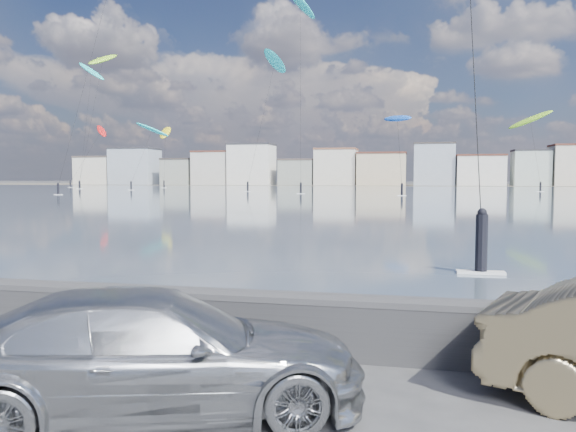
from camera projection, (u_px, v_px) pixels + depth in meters
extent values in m
plane|color=#333335|center=(138.00, 418.00, 6.79)|extent=(700.00, 700.00, 0.00)
cube|color=#3D4D5B|center=(390.00, 194.00, 96.00)|extent=(500.00, 177.00, 0.00)
cube|color=#4C473D|center=(400.00, 185.00, 201.78)|extent=(500.00, 60.00, 0.00)
cube|color=#28282B|center=(213.00, 325.00, 9.39)|extent=(400.00, 0.35, 0.90)
cylinder|color=#28282B|center=(213.00, 298.00, 9.36)|extent=(400.00, 0.36, 0.36)
cube|color=beige|center=(97.00, 171.00, 211.42)|extent=(14.00, 11.00, 10.00)
cube|color=#4C423D|center=(97.00, 157.00, 211.05)|extent=(14.28, 11.22, 0.60)
cube|color=#9EA8B7|center=(135.00, 167.00, 208.04)|extent=(16.00, 12.00, 13.00)
cube|color=#2D2D33|center=(135.00, 149.00, 207.56)|extent=(16.32, 12.24, 0.60)
cube|color=gray|center=(179.00, 172.00, 204.49)|extent=(11.00, 10.00, 9.00)
cube|color=#383330|center=(179.00, 159.00, 204.15)|extent=(11.22, 10.20, 0.60)
cube|color=beige|center=(213.00, 169.00, 201.66)|extent=(13.00, 11.00, 11.50)
cube|color=#562D23|center=(213.00, 152.00, 201.23)|extent=(13.26, 11.22, 0.60)
cube|color=white|center=(252.00, 165.00, 198.51)|extent=(15.00, 12.00, 14.00)
cube|color=#2D2D33|center=(252.00, 144.00, 198.00)|extent=(15.30, 12.24, 0.60)
cube|color=gray|center=(297.00, 173.00, 195.22)|extent=(12.00, 10.00, 8.50)
cube|color=#4C423D|center=(298.00, 160.00, 194.90)|extent=(12.24, 10.20, 0.60)
cube|color=silver|center=(336.00, 168.00, 192.25)|extent=(14.00, 11.00, 12.00)
cube|color=brown|center=(336.00, 149.00, 191.81)|extent=(14.28, 11.22, 0.60)
cube|color=beige|center=(382.00, 170.00, 189.03)|extent=(16.00, 13.00, 10.50)
cube|color=#562D23|center=(382.00, 153.00, 188.64)|extent=(16.32, 13.26, 0.60)
cube|color=#9EA8B7|center=(434.00, 165.00, 185.34)|extent=(13.00, 10.00, 13.50)
cube|color=#383330|center=(434.00, 144.00, 184.85)|extent=(13.26, 10.20, 0.60)
cube|color=white|center=(480.00, 171.00, 182.42)|extent=(15.00, 12.00, 9.50)
cube|color=#562D23|center=(480.00, 156.00, 182.07)|extent=(15.30, 12.24, 0.60)
cube|color=#B7C6BC|center=(531.00, 169.00, 179.10)|extent=(11.00, 9.00, 11.00)
cube|color=#2D2D33|center=(531.00, 150.00, 178.69)|extent=(11.22, 9.18, 0.60)
cube|color=beige|center=(575.00, 166.00, 176.30)|extent=(14.00, 11.00, 12.50)
cube|color=#562D23|center=(576.00, 145.00, 175.84)|extent=(14.28, 11.22, 0.60)
imported|color=#A8ABAF|center=(154.00, 352.00, 6.92)|extent=(5.63, 3.79, 1.52)
ellipsoid|color=blue|center=(397.00, 118.00, 97.36)|extent=(6.46, 7.70, 2.26)
cube|color=white|center=(402.00, 195.00, 85.86)|extent=(1.40, 0.42, 0.08)
cylinder|color=black|center=(402.00, 190.00, 85.80)|extent=(0.36, 0.36, 1.70)
sphere|color=black|center=(402.00, 184.00, 85.74)|extent=(0.28, 0.28, 0.28)
cylinder|color=black|center=(399.00, 151.00, 91.57)|extent=(1.14, 12.51, 11.75)
ellipsoid|color=red|center=(102.00, 131.00, 166.31)|extent=(6.77, 6.97, 4.72)
cube|color=white|center=(70.00, 187.00, 153.54)|extent=(1.40, 0.42, 0.08)
cylinder|color=black|center=(70.00, 184.00, 153.47)|extent=(0.36, 0.36, 1.70)
sphere|color=black|center=(70.00, 181.00, 153.41)|extent=(0.28, 0.28, 0.28)
cylinder|color=black|center=(87.00, 156.00, 159.88)|extent=(1.26, 14.57, 15.19)
ellipsoid|color=#19BFBF|center=(92.00, 71.00, 149.27)|extent=(7.68, 2.95, 6.04)
cube|color=white|center=(80.00, 188.00, 138.84)|extent=(1.40, 0.42, 0.08)
cylinder|color=black|center=(80.00, 185.00, 138.78)|extent=(0.36, 0.36, 1.70)
sphere|color=black|center=(80.00, 181.00, 138.72)|extent=(0.28, 0.28, 0.28)
cylinder|color=black|center=(86.00, 125.00, 144.01)|extent=(3.44, 12.21, 29.63)
ellipsoid|color=#8CD826|center=(530.00, 120.00, 117.19)|extent=(9.03, 5.90, 5.11)
cube|color=white|center=(540.00, 191.00, 109.13)|extent=(1.40, 0.42, 0.08)
cylinder|color=black|center=(540.00, 187.00, 109.06)|extent=(0.36, 0.36, 1.70)
sphere|color=black|center=(541.00, 182.00, 109.00)|extent=(0.28, 0.28, 0.28)
cylinder|color=black|center=(535.00, 151.00, 113.11)|extent=(0.47, 9.26, 13.53)
ellipsoid|color=#19BFBF|center=(275.00, 61.00, 115.90)|extent=(4.64, 8.82, 4.93)
cube|color=white|center=(248.00, 191.00, 109.74)|extent=(1.40, 0.42, 0.08)
cylinder|color=black|center=(248.00, 187.00, 109.68)|extent=(0.36, 0.36, 1.70)
sphere|color=black|center=(248.00, 182.00, 109.61)|extent=(0.28, 0.28, 0.28)
cylinder|color=black|center=(262.00, 121.00, 112.78)|extent=(3.44, 9.01, 25.48)
ellipsoid|color=#19BFBF|center=(300.00, 3.00, 107.47)|extent=(6.71, 9.01, 5.77)
cube|color=white|center=(301.00, 194.00, 95.60)|extent=(1.40, 0.42, 0.08)
cylinder|color=black|center=(301.00, 188.00, 95.53)|extent=(0.36, 0.36, 1.70)
sphere|color=black|center=(301.00, 183.00, 95.47)|extent=(0.28, 0.28, 0.28)
cylinder|color=black|center=(300.00, 89.00, 101.49)|extent=(2.93, 14.18, 34.97)
cube|color=white|center=(481.00, 272.00, 16.85)|extent=(1.40, 0.42, 0.08)
cylinder|color=black|center=(481.00, 243.00, 16.79)|extent=(0.36, 0.36, 1.70)
sphere|color=black|center=(482.00, 213.00, 16.72)|extent=(0.28, 0.28, 0.28)
cube|color=white|center=(58.00, 195.00, 90.43)|extent=(1.40, 0.42, 0.08)
cylinder|color=black|center=(58.00, 189.00, 90.36)|extent=(0.36, 0.36, 1.70)
sphere|color=black|center=(58.00, 183.00, 90.30)|extent=(0.28, 0.28, 0.28)
cylinder|color=black|center=(84.00, 85.00, 94.12)|extent=(3.49, 10.99, 34.11)
ellipsoid|color=#19BFBF|center=(152.00, 130.00, 132.81)|extent=(8.51, 3.86, 4.37)
cube|color=white|center=(131.00, 190.00, 121.93)|extent=(1.40, 0.42, 0.08)
cylinder|color=black|center=(131.00, 186.00, 121.86)|extent=(0.36, 0.36, 1.70)
sphere|color=black|center=(131.00, 182.00, 121.80)|extent=(0.28, 0.28, 0.28)
cylinder|color=black|center=(142.00, 156.00, 127.32)|extent=(0.65, 12.06, 12.80)
ellipsoid|color=#8CD826|center=(103.00, 59.00, 138.88)|extent=(5.69, 9.05, 5.19)
cube|color=white|center=(79.00, 189.00, 132.97)|extent=(1.40, 0.42, 0.08)
cylinder|color=black|center=(79.00, 185.00, 132.91)|extent=(0.36, 0.36, 1.70)
sphere|color=black|center=(79.00, 181.00, 132.85)|extent=(0.28, 0.28, 0.28)
cylinder|color=black|center=(91.00, 120.00, 135.88)|extent=(1.86, 8.78, 30.67)
ellipsoid|color=yellow|center=(165.00, 133.00, 153.46)|extent=(5.84, 10.40, 5.45)
cube|color=white|center=(164.00, 188.00, 146.25)|extent=(1.40, 0.42, 0.08)
cylinder|color=black|center=(164.00, 184.00, 146.19)|extent=(0.36, 0.36, 1.70)
sphere|color=black|center=(164.00, 181.00, 146.12)|extent=(0.28, 0.28, 0.28)
cylinder|color=black|center=(165.00, 157.00, 149.81)|extent=(2.99, 7.87, 13.70)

